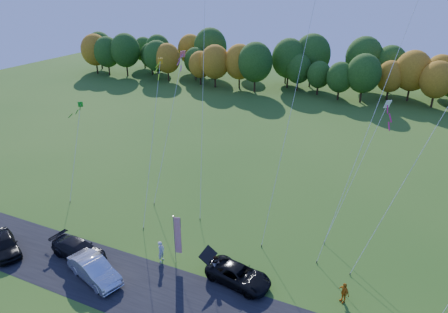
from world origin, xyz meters
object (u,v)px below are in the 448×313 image
at_px(silver_sedan, 94,270).
at_px(person_east, 344,292).
at_px(feather_flag, 177,235).
at_px(black_suv, 238,275).

bearing_deg(silver_sedan, person_east, -55.67).
bearing_deg(silver_sedan, feather_flag, -31.34).
xyz_separation_m(person_east, feather_flag, (-12.73, -1.14, 1.88)).
height_order(silver_sedan, feather_flag, feather_flag).
bearing_deg(black_suv, silver_sedan, 122.19).
relative_size(black_suv, silver_sedan, 1.00).
xyz_separation_m(black_suv, feather_flag, (-5.27, 0.14, 1.98)).
bearing_deg(person_east, black_suv, -133.07).
xyz_separation_m(black_suv, silver_sedan, (-10.08, -4.09, 0.13)).
xyz_separation_m(silver_sedan, person_east, (17.53, 5.37, -0.02)).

